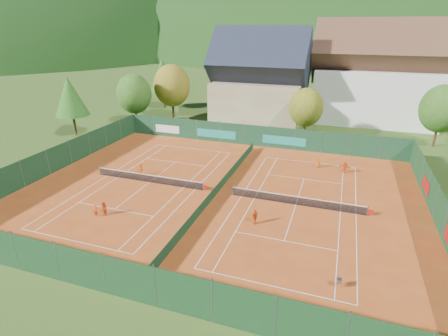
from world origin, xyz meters
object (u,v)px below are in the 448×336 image
at_px(chalet, 260,83).
at_px(player_right_far_b, 345,167).
at_px(player_right_far_a, 318,163).
at_px(ball_hopper, 339,281).
at_px(player_left_far, 141,169).
at_px(player_left_near, 96,211).
at_px(player_right_near, 255,217).
at_px(player_left_mid, 104,209).
at_px(hotel_block_a, 376,79).

bearing_deg(chalet, player_right_far_b, -53.18).
bearing_deg(player_right_far_a, chalet, -67.60).
height_order(ball_hopper, player_left_far, player_left_far).
bearing_deg(player_right_far_a, player_left_near, 36.62).
bearing_deg(player_right_near, player_left_mid, 131.80).
relative_size(chalet, player_left_near, 13.42).
bearing_deg(hotel_block_a, player_right_far_b, -98.22).
xyz_separation_m(chalet, player_left_mid, (-5.20, -37.59, -5.95)).
height_order(player_right_far_a, player_right_far_b, player_right_far_b).
distance_m(chalet, player_left_mid, 38.41).
distance_m(ball_hopper, player_right_far_a, 21.28).
relative_size(player_right_far_a, player_right_far_b, 0.86).
bearing_deg(player_right_near, player_left_near, 133.11).
bearing_deg(player_left_mid, ball_hopper, 8.41).
bearing_deg(ball_hopper, player_left_mid, 171.63).
relative_size(ball_hopper, player_right_far_a, 0.65).
xyz_separation_m(ball_hopper, player_left_mid, (-20.49, 3.02, 0.11)).
relative_size(player_left_far, player_right_near, 1.02).
xyz_separation_m(hotel_block_a, player_left_mid, (-24.20, -43.59, -6.71)).
relative_size(player_left_near, player_right_far_a, 0.99).
relative_size(player_left_near, player_left_far, 0.84).
xyz_separation_m(player_left_near, player_left_far, (-1.17, 9.54, 0.12)).
xyz_separation_m(player_left_mid, player_right_near, (13.30, 2.99, 0.03)).
bearing_deg(hotel_block_a, player_right_near, -105.03).
xyz_separation_m(player_left_near, player_right_far_a, (17.86, 18.48, 0.01)).
xyz_separation_m(chalet, player_left_far, (-6.91, -28.50, -5.91)).
xyz_separation_m(ball_hopper, player_left_near, (-21.02, 2.56, 0.05)).
height_order(chalet, player_left_far, chalet).
height_order(chalet, player_right_near, chalet).
xyz_separation_m(player_left_mid, player_right_far_b, (20.40, 17.29, 0.04)).
xyz_separation_m(player_left_near, player_right_near, (13.84, 3.45, 0.10)).
height_order(player_left_mid, player_left_far, player_left_far).
relative_size(chalet, player_left_mid, 12.09).
bearing_deg(hotel_block_a, player_left_far, -126.90).
relative_size(ball_hopper, player_left_near, 0.66).
height_order(chalet, ball_hopper, chalet).
relative_size(hotel_block_a, player_right_far_b, 15.21).
height_order(ball_hopper, player_right_far_a, player_right_far_a).
height_order(player_left_mid, player_right_far_b, player_right_far_b).
bearing_deg(player_left_near, ball_hopper, -15.59).
relative_size(player_left_mid, player_left_far, 0.93).
bearing_deg(player_right_far_b, player_right_far_a, -9.68).
bearing_deg(ball_hopper, chalet, 110.63).
bearing_deg(chalet, player_left_far, -103.62).
height_order(hotel_block_a, player_left_mid, hotel_block_a).
distance_m(player_left_mid, player_right_far_b, 26.74).
bearing_deg(player_left_mid, player_right_near, 29.45).
height_order(player_left_near, player_left_mid, player_left_mid).
relative_size(hotel_block_a, player_right_far_a, 17.63).
bearing_deg(player_left_far, player_right_far_b, -170.02).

